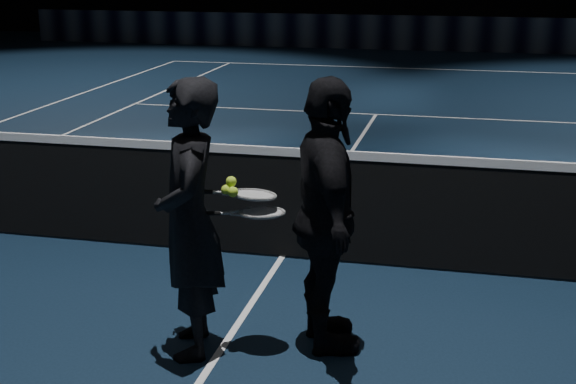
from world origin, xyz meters
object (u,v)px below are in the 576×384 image
Objects in this scene: player_a at (189,220)px; racket_upper at (254,195)px; player_b at (327,217)px; tennis_balls at (230,188)px; racket_lower at (262,212)px.

racket_upper is at bearing 93.19° from player_a.
tennis_balls is at bearing 85.58° from player_b.
player_b is 0.47m from racket_upper.
player_b is at bearing 87.48° from player_a.
player_a is at bearing -178.29° from racket_upper.
racket_lower is 5.67× the size of tennis_balls.
racket_lower is (0.43, 0.13, 0.04)m from player_a.
player_a is 2.59× the size of racket_upper.
tennis_balls is at bearing 88.60° from player_a.
racket_lower is at bearing -42.66° from racket_upper.
player_a is 0.45m from racket_lower.
racket_upper reaches higher than racket_lower.
player_b is 0.63m from tennis_balls.
racket_lower is at bearing 86.06° from player_b.
player_b is at bearing 15.87° from tennis_balls.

